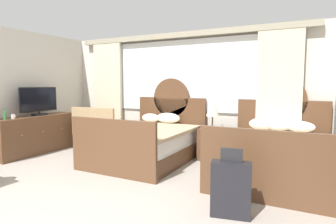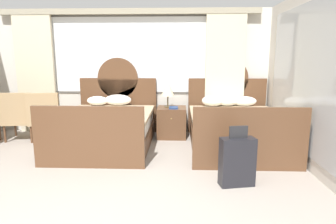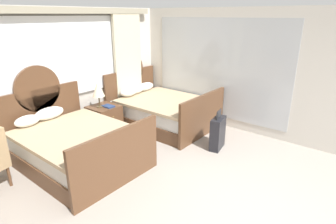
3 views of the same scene
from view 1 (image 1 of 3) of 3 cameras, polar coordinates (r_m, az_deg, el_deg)
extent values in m
cube|color=beige|center=(6.54, 3.12, 4.09)|extent=(6.07, 0.07, 2.70)
cube|color=#5B5954|center=(6.50, 2.98, 7.32)|extent=(3.74, 0.02, 1.69)
cube|color=white|center=(6.50, 2.95, 7.32)|extent=(3.66, 0.02, 1.61)
cube|color=beige|center=(7.52, -12.01, 3.80)|extent=(0.84, 0.08, 2.60)
cube|color=beige|center=(5.88, 21.47, 3.05)|extent=(0.84, 0.08, 2.60)
cube|color=#9C957E|center=(6.51, 2.68, 15.32)|extent=(5.59, 0.10, 0.12)
cube|color=brown|center=(5.74, -4.30, -8.25)|extent=(1.61, 2.14, 0.30)
cube|color=white|center=(5.67, -4.33, -5.36)|extent=(1.55, 2.04, 0.29)
cube|color=tan|center=(5.58, -4.77, -3.73)|extent=(1.65, 1.94, 0.06)
cube|color=brown|center=(6.60, 0.64, -2.35)|extent=(1.69, 0.06, 1.22)
cylinder|color=brown|center=(6.54, 0.64, 2.94)|extent=(0.88, 0.06, 0.88)
cube|color=brown|center=(4.78, -11.25, -7.12)|extent=(1.69, 0.06, 0.96)
ellipsoid|color=white|center=(6.55, -3.50, -1.18)|extent=(0.45, 0.26, 0.20)
ellipsoid|color=white|center=(6.36, 0.03, -1.22)|extent=(0.58, 0.25, 0.23)
cube|color=brown|center=(4.98, 20.52, -10.78)|extent=(1.61, 2.14, 0.30)
cube|color=white|center=(4.90, 20.64, -7.46)|extent=(1.55, 2.04, 0.29)
cube|color=tan|center=(4.79, 20.60, -5.63)|extent=(1.65, 1.94, 0.06)
cube|color=brown|center=(5.95, 21.88, -3.64)|extent=(1.69, 0.06, 1.22)
cylinder|color=brown|center=(5.89, 22.10, 2.22)|extent=(0.88, 0.06, 0.88)
cube|color=brown|center=(3.83, 18.79, -10.51)|extent=(1.69, 0.06, 0.96)
ellipsoid|color=white|center=(5.71, 18.37, -2.32)|extent=(0.47, 0.33, 0.23)
ellipsoid|color=white|center=(5.72, 21.36, -2.51)|extent=(0.51, 0.31, 0.21)
ellipsoid|color=white|center=(5.70, 25.14, -2.70)|extent=(0.50, 0.26, 0.20)
cube|color=brown|center=(5.87, 9.61, -6.33)|extent=(0.60, 0.60, 0.63)
sphere|color=tan|center=(5.55, 8.67, -5.53)|extent=(0.02, 0.02, 0.02)
cylinder|color=brown|center=(5.85, 8.94, -3.09)|extent=(0.14, 0.14, 0.02)
cylinder|color=brown|center=(5.83, 8.96, -1.91)|extent=(0.03, 0.03, 0.22)
cone|color=beige|center=(5.80, 9.00, 0.87)|extent=(0.27, 0.27, 0.34)
cube|color=navy|center=(5.68, 9.70, -3.31)|extent=(0.18, 0.26, 0.03)
cube|color=brown|center=(6.94, -25.22, -4.11)|extent=(0.50, 1.86, 0.83)
sphere|color=tan|center=(7.05, -20.65, -3.10)|extent=(0.03, 0.03, 0.03)
sphere|color=tan|center=(6.72, -23.87, -3.64)|extent=(0.03, 0.03, 0.03)
sphere|color=tan|center=(6.41, -27.42, -4.21)|extent=(0.03, 0.03, 0.03)
cube|color=black|center=(6.93, -24.55, -0.46)|extent=(0.20, 0.28, 0.04)
cylinder|color=black|center=(6.92, -24.57, -0.09)|extent=(0.04, 0.04, 0.05)
cube|color=black|center=(6.90, -24.67, 2.34)|extent=(0.04, 0.94, 0.54)
cube|color=black|center=(6.88, -24.56, 2.34)|extent=(0.01, 0.90, 0.50)
cylinder|color=#337A3D|center=(6.40, -30.07, -0.65)|extent=(0.06, 0.06, 0.15)
cylinder|color=#337A3D|center=(6.39, -30.12, 0.30)|extent=(0.02, 0.02, 0.06)
cylinder|color=black|center=(6.39, -30.13, 0.52)|extent=(0.03, 0.03, 0.01)
cylinder|color=white|center=(6.53, -28.79, -0.79)|extent=(0.08, 0.08, 0.08)
torus|color=white|center=(6.49, -28.55, -0.78)|extent=(0.05, 0.01, 0.05)
cube|color=tan|center=(6.82, -12.11, -4.05)|extent=(0.70, 0.70, 0.10)
cube|color=tan|center=(6.55, -13.24, -1.62)|extent=(0.60, 0.19, 0.55)
cube|color=tan|center=(6.68, -10.09, -3.09)|extent=(0.16, 0.54, 0.16)
cube|color=tan|center=(6.93, -14.11, -2.85)|extent=(0.16, 0.54, 0.16)
cylinder|color=brown|center=(6.97, -9.28, -5.64)|extent=(0.04, 0.04, 0.34)
cylinder|color=brown|center=(7.19, -12.91, -5.36)|extent=(0.04, 0.04, 0.34)
cylinder|color=brown|center=(6.53, -11.16, -6.44)|extent=(0.04, 0.04, 0.34)
cylinder|color=brown|center=(6.77, -14.96, -6.10)|extent=(0.04, 0.04, 0.34)
cube|color=tan|center=(7.16, -15.40, -3.67)|extent=(0.68, 0.68, 0.10)
cube|color=tan|center=(6.90, -16.68, -1.34)|extent=(0.61, 0.16, 0.55)
cube|color=tan|center=(6.99, -13.59, -2.77)|extent=(0.14, 0.54, 0.16)
cube|color=tan|center=(7.29, -17.18, -2.52)|extent=(0.14, 0.54, 0.16)
cylinder|color=brown|center=(7.27, -12.60, -5.23)|extent=(0.04, 0.04, 0.34)
cylinder|color=brown|center=(7.54, -15.86, -4.92)|extent=(0.04, 0.04, 0.34)
cylinder|color=brown|center=(6.86, -14.79, -5.94)|extent=(0.04, 0.04, 0.34)
cylinder|color=brown|center=(7.14, -18.15, -5.57)|extent=(0.04, 0.04, 0.34)
cube|color=black|center=(3.44, 12.57, -15.00)|extent=(0.48, 0.28, 0.64)
cube|color=#232326|center=(3.32, 12.72, -8.50)|extent=(0.25, 0.07, 0.16)
cylinder|color=black|center=(3.57, 9.40, -19.32)|extent=(0.05, 0.03, 0.05)
cylinder|color=black|center=(3.55, 15.54, -19.57)|extent=(0.05, 0.03, 0.05)
camera|label=2|loc=(1.63, -81.74, 5.45)|focal=31.04mm
camera|label=3|loc=(5.45, -55.86, 14.04)|focal=29.45mm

